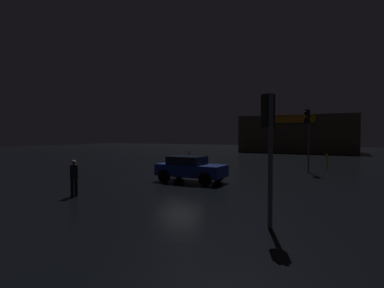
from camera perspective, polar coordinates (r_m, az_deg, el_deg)
ground_plane at (r=18.53m, az=-2.34°, el=-6.63°), size 120.00×120.00×0.00m
store_building at (r=50.25m, az=19.61°, el=1.83°), size 17.17×8.01×5.71m
traffic_signal_main at (r=8.93m, az=14.45°, el=2.38°), size 0.42×0.42×3.89m
traffic_signal_opposite at (r=22.83m, az=21.24°, el=3.40°), size 0.42×0.42×4.51m
car_near at (r=17.13m, az=-0.35°, el=-4.67°), size 4.00×1.95×1.47m
pedestrian at (r=14.14m, az=-21.68°, el=-5.59°), size 0.48×0.48×1.60m
bollard_kerb_a at (r=25.03m, az=24.43°, el=-3.15°), size 0.10×0.10×1.26m
bollard_kerb_b at (r=27.43m, az=-0.55°, el=-2.60°), size 0.09×0.09×1.24m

